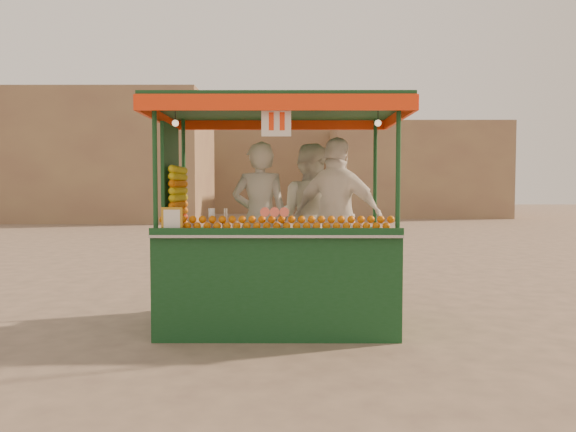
{
  "coord_description": "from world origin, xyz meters",
  "views": [
    {
      "loc": [
        0.11,
        -6.35,
        1.59
      ],
      "look_at": [
        0.08,
        -0.04,
        1.26
      ],
      "focal_mm": 33.71,
      "sensor_mm": 36.0,
      "label": 1
    }
  ],
  "objects_px": {
    "vendor_left": "(260,219)",
    "vendor_middle": "(309,217)",
    "vendor_right": "(337,218)",
    "juice_cart": "(272,255)"
  },
  "relations": [
    {
      "from": "vendor_middle",
      "to": "vendor_right",
      "type": "relative_size",
      "value": 0.98
    },
    {
      "from": "juice_cart",
      "to": "vendor_right",
      "type": "bearing_deg",
      "value": 12.64
    },
    {
      "from": "juice_cart",
      "to": "vendor_middle",
      "type": "relative_size",
      "value": 1.52
    },
    {
      "from": "vendor_left",
      "to": "vendor_middle",
      "type": "xyz_separation_m",
      "value": [
        0.6,
        0.35,
        0.0
      ]
    },
    {
      "from": "vendor_right",
      "to": "vendor_middle",
      "type": "bearing_deg",
      "value": -32.86
    },
    {
      "from": "vendor_right",
      "to": "juice_cart",
      "type": "bearing_deg",
      "value": 40.43
    },
    {
      "from": "juice_cart",
      "to": "vendor_left",
      "type": "height_order",
      "value": "juice_cart"
    },
    {
      "from": "juice_cart",
      "to": "vendor_right",
      "type": "height_order",
      "value": "juice_cart"
    },
    {
      "from": "juice_cart",
      "to": "vendor_right",
      "type": "relative_size",
      "value": 1.49
    },
    {
      "from": "vendor_left",
      "to": "vendor_right",
      "type": "xyz_separation_m",
      "value": [
        0.91,
        -0.2,
        0.02
      ]
    }
  ]
}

